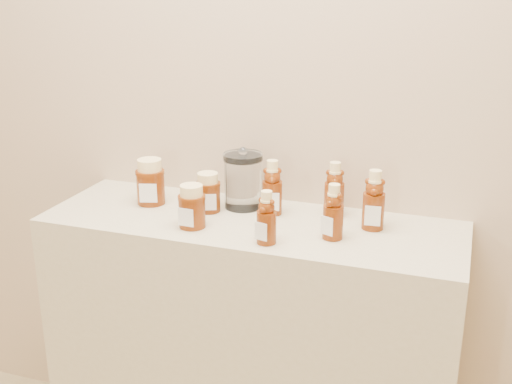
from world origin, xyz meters
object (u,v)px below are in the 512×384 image
at_px(display_table, 251,357).
at_px(bear_bottle_back_left, 272,184).
at_px(glass_canister, 243,178).
at_px(bear_bottle_front_left, 267,214).
at_px(honey_jar_left, 150,182).

xyz_separation_m(display_table, bear_bottle_back_left, (0.04, 0.08, 0.54)).
bearing_deg(glass_canister, bear_bottle_front_left, -57.22).
xyz_separation_m(bear_bottle_front_left, glass_canister, (-0.15, 0.23, 0.01)).
relative_size(bear_bottle_back_left, glass_canister, 1.01).
xyz_separation_m(display_table, glass_canister, (-0.06, 0.10, 0.54)).
bearing_deg(glass_canister, display_table, -59.68).
bearing_deg(bear_bottle_back_left, honey_jar_left, 168.22).
bearing_deg(bear_bottle_back_left, bear_bottle_front_left, -93.61).
distance_m(display_table, glass_canister, 0.55).
relative_size(bear_bottle_front_left, honey_jar_left, 1.16).
bearing_deg(bear_bottle_back_left, glass_canister, 148.94).
distance_m(display_table, bear_bottle_front_left, 0.55).
height_order(display_table, bear_bottle_back_left, bear_bottle_back_left).
relative_size(bear_bottle_front_left, glass_canister, 0.89).
xyz_separation_m(honey_jar_left, glass_canister, (0.28, 0.06, 0.02)).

